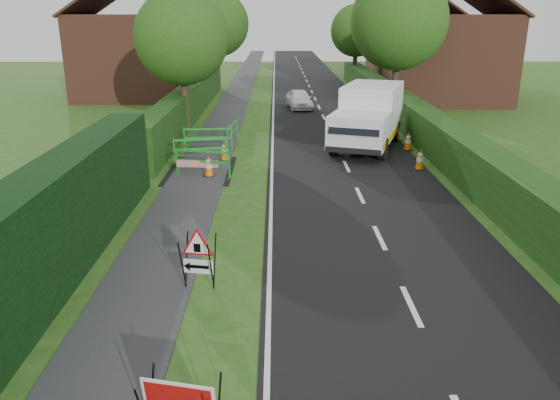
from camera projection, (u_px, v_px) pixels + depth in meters
name	position (u px, v px, depth m)	size (l,w,h in m)	color
ground	(287.00, 335.00, 9.93)	(120.00, 120.00, 0.00)	#294E16
road_surface	(310.00, 88.00, 43.06)	(6.00, 90.00, 0.02)	black
footpath	(240.00, 88.00, 43.02)	(2.00, 90.00, 0.02)	#2D2D30
hedge_west_near	(12.00, 336.00, 9.89)	(1.10, 18.00, 2.50)	black
hedge_west_far	(191.00, 118.00, 30.71)	(1.00, 24.00, 1.80)	#14380F
hedge_east	(421.00, 141.00, 25.11)	(1.20, 50.00, 1.50)	#14380F
house_west	(133.00, 54.00, 37.30)	(7.50, 7.40, 7.88)	brown
house_east_a	(447.00, 56.00, 35.56)	(7.50, 7.40, 7.88)	brown
house_east_b	(412.00, 45.00, 48.81)	(7.50, 7.40, 7.88)	brown
tree_nw	(182.00, 38.00, 25.47)	(4.40, 4.40, 6.70)	#2D2116
tree_ne	(399.00, 21.00, 29.11)	(5.20, 5.20, 7.79)	#2D2116
tree_fw	(216.00, 24.00, 40.50)	(4.80, 4.80, 7.24)	#2D2116
tree_fe	(356.00, 31.00, 44.56)	(4.20, 4.20, 6.33)	#2D2116
triangle_sign	(196.00, 254.00, 11.36)	(0.91, 0.91, 1.15)	black
works_van	(368.00, 115.00, 23.48)	(4.00, 6.14, 2.62)	silver
traffic_cone_0	(420.00, 159.00, 20.37)	(0.38, 0.38, 0.79)	black
traffic_cone_1	(408.00, 141.00, 23.26)	(0.38, 0.38, 0.79)	black
traffic_cone_2	(397.00, 132.00, 24.99)	(0.38, 0.38, 0.79)	black
traffic_cone_3	(209.00, 166.00, 19.50)	(0.38, 0.38, 0.79)	black
traffic_cone_4	(224.00, 151.00, 21.62)	(0.38, 0.38, 0.79)	black
ped_barrier_0	(203.00, 159.00, 19.43)	(2.08, 0.86, 1.00)	#198D23
ped_barrier_1	(200.00, 147.00, 21.24)	(2.09, 0.69, 1.00)	#198D23
ped_barrier_2	(208.00, 136.00, 23.17)	(2.08, 0.47, 1.00)	#198D23
ped_barrier_3	(233.00, 131.00, 24.12)	(0.64, 2.09, 1.00)	#198D23
redwhite_plank	(198.00, 176.00, 19.66)	(1.50, 0.04, 0.25)	red
hatchback_car	(299.00, 99.00, 33.51)	(1.36, 3.38, 1.15)	white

